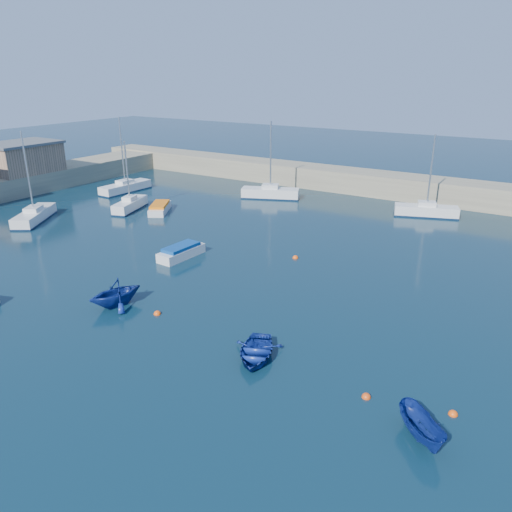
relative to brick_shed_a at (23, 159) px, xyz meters
The scene contains 17 objects.
ground 48.55m from the brick_shed_a, 29.74° to the right, with size 220.00×220.00×0.00m, color #0C2635.
back_wall 47.50m from the brick_shed_a, 27.65° to the left, with size 96.00×4.50×2.60m, color gray.
brick_shed_a is the anchor object (origin of this frame).
sailboat_2 15.20m from the brick_shed_a, 31.98° to the right, with size 5.27×6.82×8.95m.
sailboat_3 18.02m from the brick_shed_a, ahead, with size 3.16×5.72×7.44m.
sailboat_4 13.00m from the brick_shed_a, 30.42° to the left, with size 2.24×7.07×9.13m.
sailboat_5 31.05m from the brick_shed_a, 25.21° to the left, with size 6.97×4.33×8.97m.
sailboat_6 48.26m from the brick_shed_a, 18.25° to the left, with size 6.61×3.77×8.45m.
motorboat_1 33.15m from the brick_shed_a, 14.06° to the right, with size 1.74×4.34×1.05m.
motorboat_2 21.29m from the brick_shed_a, ahead, with size 3.79×4.84×0.96m.
dinghy_center 48.70m from the brick_shed_a, 21.35° to the right, with size 2.62×3.67×0.76m, color navy.
dinghy_left 38.36m from the brick_shed_a, 26.64° to the right, with size 3.03×3.52×1.85m, color navy.
dinghy_right 57.79m from the brick_shed_a, 19.57° to the right, with size 1.15×3.06×1.18m, color navy.
buoy_0 41.01m from the brick_shed_a, 24.07° to the right, with size 0.47×0.47×0.47m, color #FD510D.
buoy_1 54.58m from the brick_shed_a, 19.07° to the right, with size 0.44×0.44×0.44m, color #E54811.
buoy_2 57.84m from the brick_shed_a, 17.05° to the right, with size 0.42×0.42×0.42m, color #FD510D.
buoy_3 40.30m from the brick_shed_a, ahead, with size 0.48×0.48×0.48m, color #FD510D.
Camera 1 is at (15.46, -13.13, 14.44)m, focal length 35.00 mm.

